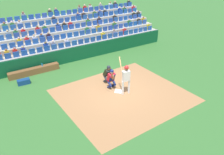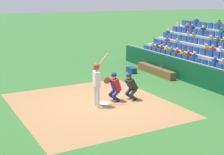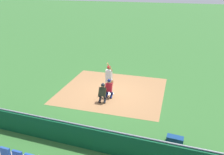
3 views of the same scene
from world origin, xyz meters
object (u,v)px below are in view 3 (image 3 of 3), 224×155
Objects in this scene: batter_at_plate at (109,75)px; dugout_bench at (150,149)px; home_plate_marker at (110,93)px; home_plate_umpire at (103,92)px; equipment_duffel_bag at (175,140)px; water_bottle_on_bench at (137,140)px; catcher_crouching at (109,87)px.

dugout_bench is (3.83, -5.47, -0.94)m from batter_at_plate.
home_plate_umpire reaches higher than home_plate_marker.
equipment_duffel_bag is (4.64, -2.68, -0.52)m from home_plate_umpire.
dugout_bench is 4.51× the size of equipment_duffel_bag.
home_plate_umpire is (0.18, -1.71, -0.47)m from batter_at_plate.
dugout_bench is at bearing -0.05° from water_bottle_on_bench.
catcher_crouching is at bearing 122.73° from water_bottle_on_bench.
home_plate_umpire is at bearing 134.13° from dugout_bench.
equipment_duffel_bag is at bearing -40.85° from home_plate_marker.
equipment_duffel_bag is (1.57, 1.08, -0.39)m from water_bottle_on_bench.
catcher_crouching is 5.79× the size of water_bottle_on_bench.
water_bottle_on_bench is (2.88, -4.48, -0.17)m from catcher_crouching.
home_plate_marker is at bearing 120.87° from water_bottle_on_bench.
home_plate_marker is 0.92m from catcher_crouching.
batter_at_plate reaches higher than catcher_crouching.
catcher_crouching is at bearing 145.49° from equipment_duffel_bag.
equipment_duffel_bag is at bearing -37.36° from catcher_crouching.
home_plate_umpire is (-0.04, -1.29, 0.67)m from home_plate_marker.
dugout_bench is 15.24× the size of water_bottle_on_bench.
equipment_duffel_bag is (4.82, -4.39, -0.99)m from batter_at_plate.
batter_at_plate is at bearing 110.04° from catcher_crouching.
dugout_bench is at bearing -54.48° from home_plate_marker.
batter_at_plate is 1.14m from catcher_crouching.
dugout_bench is (3.47, -4.48, -0.51)m from catcher_crouching.
home_plate_umpire is 5.26m from dugout_bench.
home_plate_umpire is 5.38m from equipment_duffel_bag.
catcher_crouching reaches higher than home_plate_marker.
home_plate_marker is 6.07m from equipment_duffel_bag.
home_plate_marker is at bearing 88.07° from home_plate_umpire.
dugout_bench is at bearing -55.02° from batter_at_plate.
home_plate_umpire reaches higher than dugout_bench.
batter_at_plate is 1.70× the size of catcher_crouching.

